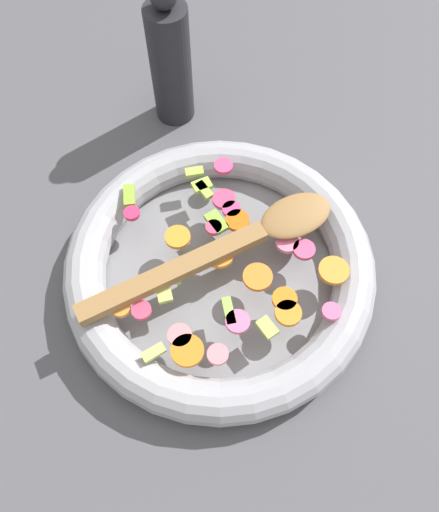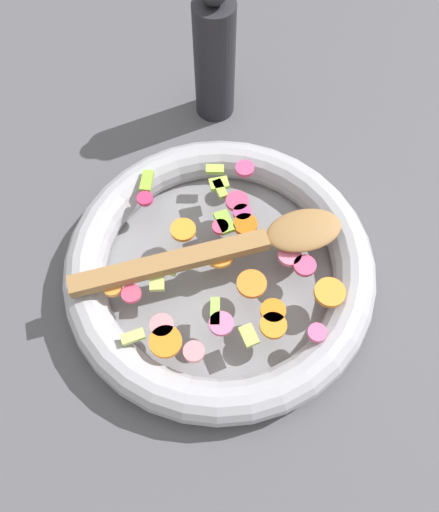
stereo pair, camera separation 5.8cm
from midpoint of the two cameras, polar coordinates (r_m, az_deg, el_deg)
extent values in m
plane|color=#4C4C51|center=(0.62, 2.65, -2.41)|extent=(4.00, 4.00, 0.00)
cylinder|color=slate|center=(0.62, 2.67, -2.17)|extent=(0.32, 0.32, 0.01)
torus|color=#9E9EA5|center=(0.60, 2.74, -1.38)|extent=(0.37, 0.37, 0.05)
cylinder|color=orange|center=(0.53, -3.10, -10.06)|extent=(0.04, 0.04, 0.01)
cylinder|color=#E25E11|center=(0.60, 5.73, 3.34)|extent=(0.04, 0.04, 0.01)
cylinder|color=orange|center=(0.57, 15.32, -4.31)|extent=(0.04, 0.04, 0.01)
cylinder|color=orange|center=(0.55, 9.21, -8.16)|extent=(0.04, 0.04, 0.01)
cylinder|color=orange|center=(0.59, -1.41, 2.74)|extent=(0.04, 0.04, 0.01)
cylinder|color=orange|center=(0.56, -9.29, -3.88)|extent=(0.03, 0.03, 0.01)
cylinder|color=orange|center=(0.55, 9.14, -6.52)|extent=(0.04, 0.04, 0.01)
cylinder|color=orange|center=(0.57, 2.46, -0.22)|extent=(0.05, 0.05, 0.01)
cylinder|color=orange|center=(0.56, 6.62, -3.48)|extent=(0.05, 0.05, 0.01)
cube|color=#A4C14B|center=(0.64, 2.07, 9.64)|extent=(0.03, 0.03, 0.01)
cube|color=#87C03C|center=(0.60, 3.33, 3.63)|extent=(0.03, 0.03, 0.01)
cube|color=#8BB135|center=(0.63, -5.73, 8.30)|extent=(0.03, 0.03, 0.01)
cube|color=#ABD763|center=(0.57, -2.98, -1.54)|extent=(0.03, 0.02, 0.01)
cube|color=#93D04C|center=(0.55, 2.52, -6.67)|extent=(0.03, 0.03, 0.01)
cube|color=#B5C55E|center=(0.56, -4.26, -3.31)|extent=(0.03, 0.03, 0.01)
cube|color=#A2D149|center=(0.63, 2.59, 8.03)|extent=(0.03, 0.03, 0.01)
cube|color=#9DC245|center=(0.62, 2.74, 7.43)|extent=(0.03, 0.02, 0.01)
cube|color=#B1CA55|center=(0.54, 6.47, -9.32)|extent=(0.03, 0.02, 0.01)
cube|color=#BDD663|center=(0.54, -6.85, -9.46)|extent=(0.02, 0.03, 0.01)
cylinder|color=#E25486|center=(0.55, 14.07, -8.80)|extent=(0.03, 0.03, 0.01)
cylinder|color=pink|center=(0.58, 10.81, -0.19)|extent=(0.04, 0.04, 0.01)
cylinder|color=#DD2D5C|center=(0.62, -5.88, 6.29)|extent=(0.03, 0.03, 0.01)
cylinder|color=#CA4069|center=(0.61, 4.73, 6.00)|extent=(0.03, 0.03, 0.01)
cylinder|color=#E24675|center=(0.58, 12.53, -1.37)|extent=(0.03, 0.03, 0.01)
cylinder|color=#C8436B|center=(0.59, 2.87, 3.07)|extent=(0.03, 0.03, 0.01)
cylinder|color=#E14376|center=(0.64, 5.49, 9.68)|extent=(0.03, 0.03, 0.01)
cylinder|color=#DE6594|center=(0.54, 3.27, -8.03)|extent=(0.04, 0.04, 0.01)
cylinder|color=#D5407C|center=(0.61, 5.34, 4.70)|extent=(0.03, 0.03, 0.01)
cylinder|color=#DC4162|center=(0.56, -7.16, -4.60)|extent=(0.02, 0.02, 0.01)
cylinder|color=#E07B82|center=(0.54, -3.58, -8.24)|extent=(0.03, 0.03, 0.01)
cylinder|color=pink|center=(0.53, 0.21, -11.18)|extent=(0.03, 0.03, 0.01)
cube|color=olive|center=(0.56, -2.70, -1.04)|extent=(0.13, 0.21, 0.01)
ellipsoid|color=olive|center=(0.59, 12.40, 2.66)|extent=(0.09, 0.11, 0.01)
cylinder|color=#232328|center=(0.72, 1.86, 21.12)|extent=(0.06, 0.06, 0.17)
camera|label=1|loc=(0.03, -87.12, 5.41)|focal=35.00mm
camera|label=2|loc=(0.03, 92.88, -5.41)|focal=35.00mm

